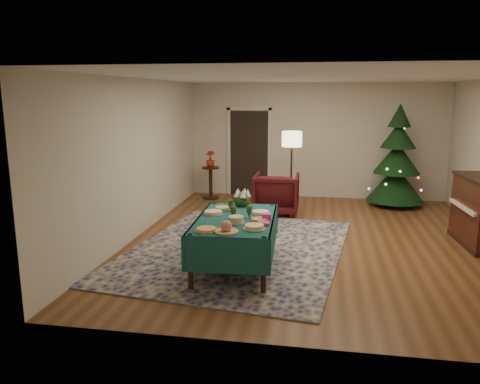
% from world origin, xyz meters
% --- Properties ---
extents(room_shell, '(7.00, 7.00, 7.00)m').
position_xyz_m(room_shell, '(0.00, 0.00, 1.35)').
color(room_shell, '#593319').
rests_on(room_shell, ground).
extents(doorway, '(1.08, 0.04, 2.16)m').
position_xyz_m(doorway, '(-1.60, 3.48, 1.10)').
color(doorway, black).
rests_on(doorway, ground).
extents(rug, '(3.73, 4.59, 0.02)m').
position_xyz_m(rug, '(-1.15, -0.71, 0.01)').
color(rug, '#121645').
rests_on(rug, ground).
extents(buffet_table, '(1.19, 1.93, 0.73)m').
position_xyz_m(buffet_table, '(-1.03, -1.49, 0.59)').
color(buffet_table, black).
rests_on(buffet_table, ground).
extents(platter_0, '(0.30, 0.30, 0.05)m').
position_xyz_m(platter_0, '(-1.28, -2.19, 0.75)').
color(platter_0, silver).
rests_on(platter_0, buffet_table).
extents(platter_1, '(0.31, 0.31, 0.16)m').
position_xyz_m(platter_1, '(-1.03, -2.19, 0.80)').
color(platter_1, silver).
rests_on(platter_1, buffet_table).
extents(platter_2, '(0.29, 0.29, 0.06)m').
position_xyz_m(platter_2, '(-0.70, -1.99, 0.76)').
color(platter_2, silver).
rests_on(platter_2, buffet_table).
extents(platter_3, '(0.23, 0.23, 0.10)m').
position_xyz_m(platter_3, '(-0.98, -1.76, 0.78)').
color(platter_3, silver).
rests_on(platter_3, buffet_table).
extents(platter_4, '(0.26, 0.26, 0.04)m').
position_xyz_m(platter_4, '(-0.69, -1.60, 0.75)').
color(platter_4, silver).
rests_on(platter_4, buffet_table).
extents(platter_5, '(0.30, 0.30, 0.05)m').
position_xyz_m(platter_5, '(-1.39, -1.33, 0.76)').
color(platter_5, silver).
rests_on(platter_5, buffet_table).
extents(platter_6, '(0.29, 0.29, 0.04)m').
position_xyz_m(platter_6, '(-0.72, -1.18, 0.75)').
color(platter_6, silver).
rests_on(platter_6, buffet_table).
extents(platter_7, '(0.27, 0.27, 0.04)m').
position_xyz_m(platter_7, '(-1.31, -1.03, 0.75)').
color(platter_7, silver).
rests_on(platter_7, buffet_table).
extents(goblet_0, '(0.08, 0.08, 0.17)m').
position_xyz_m(goblet_0, '(-1.18, -1.11, 0.82)').
color(goblet_0, '#2D471E').
rests_on(goblet_0, buffet_table).
extents(goblet_1, '(0.08, 0.08, 0.17)m').
position_xyz_m(goblet_1, '(-0.85, -1.45, 0.82)').
color(goblet_1, '#2D471E').
rests_on(goblet_1, buffet_table).
extents(goblet_2, '(0.08, 0.08, 0.17)m').
position_xyz_m(goblet_2, '(-1.06, -1.52, 0.82)').
color(goblet_2, '#2D471E').
rests_on(goblet_2, buffet_table).
extents(napkin_stack, '(0.15, 0.15, 0.04)m').
position_xyz_m(napkin_stack, '(-0.61, -1.76, 0.75)').
color(napkin_stack, '#D53B6B').
rests_on(napkin_stack, buffet_table).
extents(gift_box, '(0.12, 0.12, 0.10)m').
position_xyz_m(gift_box, '(-0.59, -1.53, 0.78)').
color(gift_box, '#E7409D').
rests_on(gift_box, buffet_table).
extents(centerpiece, '(0.26, 0.26, 0.30)m').
position_xyz_m(centerpiece, '(-1.07, -0.76, 0.86)').
color(centerpiece, '#1E4C1E').
rests_on(centerpiece, buffet_table).
extents(armchair, '(0.90, 0.85, 0.93)m').
position_xyz_m(armchair, '(-0.76, 1.72, 0.46)').
color(armchair, '#400D10').
rests_on(armchair, ground).
extents(floor_lamp, '(0.41, 0.41, 1.69)m').
position_xyz_m(floor_lamp, '(-0.48, 1.89, 1.44)').
color(floor_lamp, '#A57F3F').
rests_on(floor_lamp, ground).
extents(side_table, '(0.42, 0.42, 0.75)m').
position_xyz_m(side_table, '(-2.43, 2.91, 0.37)').
color(side_table, black).
rests_on(side_table, ground).
extents(potted_plant, '(0.22, 0.39, 0.22)m').
position_xyz_m(potted_plant, '(-2.43, 2.91, 0.86)').
color(potted_plant, '#AC240C').
rests_on(potted_plant, side_table).
extents(christmas_tree, '(1.49, 1.49, 2.24)m').
position_xyz_m(christmas_tree, '(1.77, 2.90, 1.01)').
color(christmas_tree, black).
rests_on(christmas_tree, ground).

